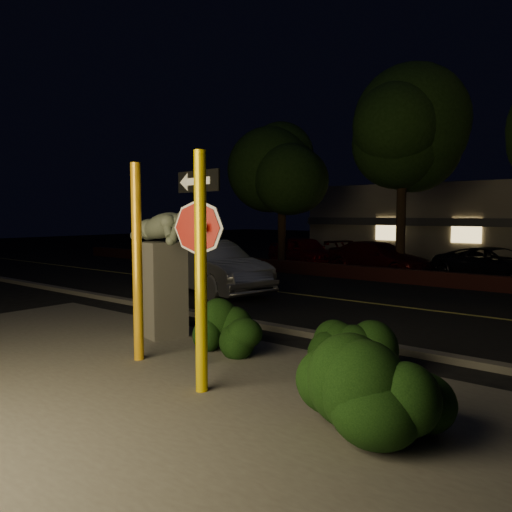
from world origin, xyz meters
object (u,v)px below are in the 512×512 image
Objects in this scene: yellow_pole_right at (201,273)px; signpost at (198,228)px; parked_car_dark at (497,265)px; parked_car_darkred at (378,258)px; yellow_pole_left at (137,263)px; sculpture at (164,259)px; parked_car_red at (303,251)px; silver_sedan at (208,267)px.

yellow_pole_right is 1.05× the size of signpost.
parked_car_darkred is at bearing 118.65° from parked_car_dark.
sculpture is at bearing 123.80° from yellow_pole_left.
parked_car_red reaches higher than parked_car_darkred.
yellow_pole_left is 14.11m from parked_car_dark.
parked_car_red is 8.14m from parked_car_dark.
parked_car_red is at bearing 110.71° from parked_car_dark.
parked_car_red is at bearing 93.44° from parked_car_darkred.
sculpture is at bearing -135.81° from parked_car_red.
silver_sedan is (-3.28, 4.56, -0.74)m from sculpture.
signpost is 13.35m from parked_car_darkred.
yellow_pole_right reaches higher than parked_car_dark.
signpost reaches higher than parked_car_red.
signpost is at bearing 22.04° from yellow_pole_left.
sculpture is (-1.86, 0.90, -0.65)m from signpost.
yellow_pole_right is 16.32m from parked_car_red.
parked_car_dark is (6.34, 8.04, -0.18)m from silver_sedan.
parked_car_dark is (4.20, 0.58, -0.04)m from parked_car_darkred.
signpost is 0.64× the size of silver_sedan.
yellow_pole_left reaches higher than silver_sedan.
yellow_pole_right is at bearing -12.02° from yellow_pole_left.
yellow_pole_left is 1.00× the size of yellow_pole_right.
sculpture is 0.52× the size of silver_sedan.
parked_car_red is at bearing 113.13° from yellow_pole_left.
yellow_pole_left reaches higher than parked_car_darkred.
sculpture is (-2.71, 1.69, -0.08)m from yellow_pole_right.
silver_sedan is (-5.14, 5.46, -1.39)m from signpost.
yellow_pole_right is at bearing -17.05° from sculpture.
yellow_pole_left reaches higher than signpost.
silver_sedan is 7.77m from parked_car_darkred.
parked_car_red is 0.92× the size of parked_car_darkred.
yellow_pole_right is at bearing -160.63° from parked_car_dark.
parked_car_red is (-7.79, 14.31, -0.92)m from yellow_pole_right.
silver_sedan reaches higher than parked_car_dark.
sculpture reaches higher than parked_car_dark.
silver_sedan is 8.25m from parked_car_red.
parked_car_darkred is at bearing 111.71° from signpost.
yellow_pole_left is at bearing -41.33° from sculpture.
yellow_pole_left is at bearing -134.59° from parked_car_red.
parked_car_darkred is (2.14, 7.46, -0.15)m from silver_sedan.
signpost is (-0.85, 0.79, 0.57)m from yellow_pole_right.
yellow_pole_right is 0.79× the size of parked_car_red.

